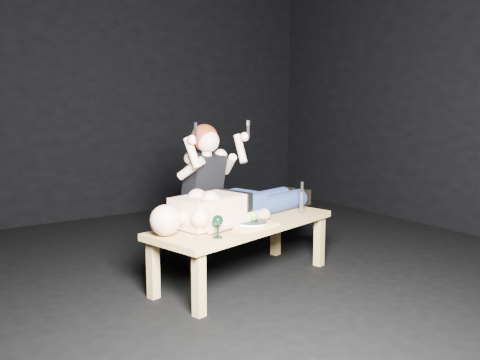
{
  "coord_description": "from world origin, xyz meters",
  "views": [
    {
      "loc": [
        -2.21,
        -3.18,
        1.3
      ],
      "look_at": [
        -0.15,
        -0.15,
        0.75
      ],
      "focal_mm": 37.86,
      "sensor_mm": 36.0,
      "label": 1
    }
  ],
  "objects_px": {
    "lying_man": "(238,201)",
    "carving_knife": "(302,198)",
    "serving_tray": "(252,225)",
    "kneeling_woman": "(198,194)",
    "table": "(244,251)",
    "goblet": "(218,226)"
  },
  "relations": [
    {
      "from": "table",
      "to": "serving_tray",
      "type": "xyz_separation_m",
      "value": [
        -0.04,
        -0.16,
        0.23
      ]
    },
    {
      "from": "serving_tray",
      "to": "carving_knife",
      "type": "bearing_deg",
      "value": 12.53
    },
    {
      "from": "table",
      "to": "goblet",
      "type": "distance_m",
      "value": 0.58
    },
    {
      "from": "goblet",
      "to": "kneeling_woman",
      "type": "bearing_deg",
      "value": 69.13
    },
    {
      "from": "table",
      "to": "serving_tray",
      "type": "bearing_deg",
      "value": -118.78
    },
    {
      "from": "serving_tray",
      "to": "kneeling_woman",
      "type": "bearing_deg",
      "value": 95.79
    },
    {
      "from": "table",
      "to": "lying_man",
      "type": "xyz_separation_m",
      "value": [
        0.02,
        0.11,
        0.36
      ]
    },
    {
      "from": "table",
      "to": "goblet",
      "type": "relative_size",
      "value": 9.91
    },
    {
      "from": "lying_man",
      "to": "kneeling_woman",
      "type": "distance_m",
      "value": 0.4
    },
    {
      "from": "lying_man",
      "to": "kneeling_woman",
      "type": "bearing_deg",
      "value": 94.94
    },
    {
      "from": "lying_man",
      "to": "goblet",
      "type": "height_order",
      "value": "lying_man"
    },
    {
      "from": "serving_tray",
      "to": "table",
      "type": "bearing_deg",
      "value": 75.07
    },
    {
      "from": "kneeling_woman",
      "to": "carving_knife",
      "type": "xyz_separation_m",
      "value": [
        0.64,
        -0.52,
        -0.02
      ]
    },
    {
      "from": "kneeling_woman",
      "to": "carving_knife",
      "type": "relative_size",
      "value": 4.7
    },
    {
      "from": "table",
      "to": "kneeling_woman",
      "type": "height_order",
      "value": "kneeling_woman"
    },
    {
      "from": "lying_man",
      "to": "serving_tray",
      "type": "bearing_deg",
      "value": -117.15
    },
    {
      "from": "lying_man",
      "to": "serving_tray",
      "type": "xyz_separation_m",
      "value": [
        -0.06,
        -0.27,
        -0.12
      ]
    },
    {
      "from": "lying_man",
      "to": "carving_knife",
      "type": "height_order",
      "value": "lying_man"
    },
    {
      "from": "kneeling_woman",
      "to": "carving_knife",
      "type": "bearing_deg",
      "value": -48.09
    },
    {
      "from": "serving_tray",
      "to": "goblet",
      "type": "height_order",
      "value": "goblet"
    },
    {
      "from": "table",
      "to": "carving_knife",
      "type": "distance_m",
      "value": 0.64
    },
    {
      "from": "serving_tray",
      "to": "lying_man",
      "type": "bearing_deg",
      "value": 76.7
    }
  ]
}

